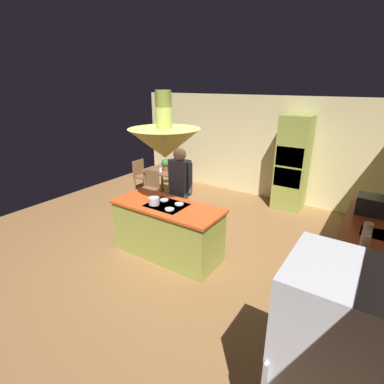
% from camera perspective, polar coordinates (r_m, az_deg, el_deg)
% --- Properties ---
extents(ground, '(8.16, 8.16, 0.00)m').
position_cam_1_polar(ground, '(5.44, -3.28, -10.95)').
color(ground, olive).
extents(wall_back, '(6.80, 0.10, 2.55)m').
position_cam_1_polar(wall_back, '(7.83, 12.07, 8.55)').
color(wall_back, beige).
rests_on(wall_back, ground).
extents(kitchen_island, '(1.91, 0.80, 0.96)m').
position_cam_1_polar(kitchen_island, '(5.07, -4.76, -7.36)').
color(kitchen_island, '#939E42').
rests_on(kitchen_island, ground).
extents(counter_run_right, '(0.73, 2.35, 0.94)m').
position_cam_1_polar(counter_run_right, '(4.88, 29.93, -11.43)').
color(counter_run_right, '#939E42').
rests_on(counter_run_right, ground).
extents(oven_tower, '(0.66, 0.62, 2.17)m').
position_cam_1_polar(oven_tower, '(7.16, 18.87, 5.25)').
color(oven_tower, '#939E42').
rests_on(oven_tower, ground).
extents(refrigerator, '(0.72, 0.74, 1.77)m').
position_cam_1_polar(refrigerator, '(2.64, 24.68, -29.60)').
color(refrigerator, silver).
rests_on(refrigerator, ground).
extents(dining_table, '(0.98, 0.82, 0.76)m').
position_cam_1_polar(dining_table, '(7.52, -5.02, 3.50)').
color(dining_table, brown).
rests_on(dining_table, ground).
extents(person_at_island, '(0.53, 0.23, 1.75)m').
position_cam_1_polar(person_at_island, '(5.46, -2.30, 0.95)').
color(person_at_island, tan).
rests_on(person_at_island, ground).
extents(range_hood, '(1.10, 1.10, 1.00)m').
position_cam_1_polar(range_hood, '(4.57, -5.33, 9.72)').
color(range_hood, '#939E42').
extents(pendant_light_over_table, '(0.32, 0.32, 0.82)m').
position_cam_1_polar(pendant_light_over_table, '(7.25, -5.33, 12.70)').
color(pendant_light_over_table, beige).
extents(chair_facing_island, '(0.40, 0.40, 0.87)m').
position_cam_1_polar(chair_facing_island, '(7.11, -8.17, 1.13)').
color(chair_facing_island, brown).
rests_on(chair_facing_island, ground).
extents(chair_by_back_wall, '(0.40, 0.40, 0.87)m').
position_cam_1_polar(chair_by_back_wall, '(8.04, -2.18, 3.62)').
color(chair_by_back_wall, brown).
rests_on(chair_by_back_wall, ground).
extents(chair_at_corner, '(0.40, 0.40, 0.87)m').
position_cam_1_polar(chair_at_corner, '(8.11, -9.81, 3.49)').
color(chair_at_corner, brown).
rests_on(chair_at_corner, ground).
extents(potted_plant_on_table, '(0.20, 0.20, 0.30)m').
position_cam_1_polar(potted_plant_on_table, '(7.36, -5.18, 5.39)').
color(potted_plant_on_table, '#99382D').
rests_on(potted_plant_on_table, dining_table).
extents(cup_on_table, '(0.07, 0.07, 0.09)m').
position_cam_1_polar(cup_on_table, '(7.32, -6.12, 4.29)').
color(cup_on_table, white).
rests_on(cup_on_table, dining_table).
extents(canister_flour, '(0.11, 0.11, 0.21)m').
position_cam_1_polar(canister_flour, '(4.11, 30.50, -8.48)').
color(canister_flour, silver).
rests_on(canister_flour, counter_run_right).
extents(canister_sugar, '(0.11, 0.11, 0.19)m').
position_cam_1_polar(canister_sugar, '(4.28, 30.68, -7.59)').
color(canister_sugar, silver).
rests_on(canister_sugar, counter_run_right).
extents(canister_tea, '(0.11, 0.11, 0.22)m').
position_cam_1_polar(canister_tea, '(4.44, 30.91, -6.45)').
color(canister_tea, silver).
rests_on(canister_tea, counter_run_right).
extents(microwave_on_counter, '(0.46, 0.36, 0.28)m').
position_cam_1_polar(microwave_on_counter, '(5.27, 31.76, -2.23)').
color(microwave_on_counter, '#232326').
rests_on(microwave_on_counter, counter_run_right).
extents(cooking_pot_on_cooktop, '(0.18, 0.18, 0.12)m').
position_cam_1_polar(cooking_pot_on_cooktop, '(4.85, -7.39, -1.73)').
color(cooking_pot_on_cooktop, '#B2B2B7').
rests_on(cooking_pot_on_cooktop, kitchen_island).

